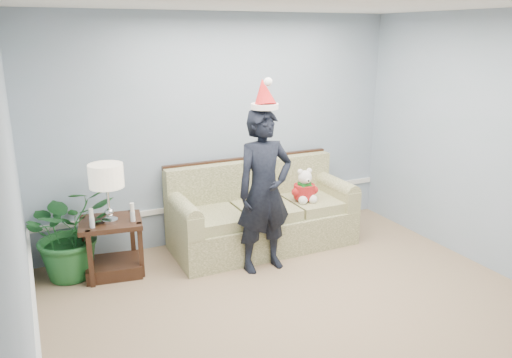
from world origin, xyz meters
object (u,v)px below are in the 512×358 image
object	(u,v)px
table_lamp	(106,178)
teddy_bear	(305,189)
sofa	(261,216)
side_table	(113,253)
houseplant	(70,231)
man	(264,191)

from	to	relation	value
table_lamp	teddy_bear	xyz separation A→B (m)	(2.25, -0.10, -0.40)
sofa	side_table	size ratio (longest dim) A/B	3.09
houseplant	man	world-z (taller)	man
table_lamp	man	distance (m)	1.60
table_lamp	houseplant	size ratio (longest dim) A/B	0.61
man	houseplant	bearing A→B (deg)	157.38
houseplant	teddy_bear	world-z (taller)	houseplant
sofa	houseplant	world-z (taller)	sofa
man	teddy_bear	world-z (taller)	man
side_table	teddy_bear	distance (m)	2.29
side_table	table_lamp	bearing A→B (deg)	-100.40
side_table	houseplant	world-z (taller)	houseplant
teddy_bear	table_lamp	bearing A→B (deg)	-176.67
side_table	teddy_bear	size ratio (longest dim) A/B	1.71
sofa	table_lamp	bearing A→B (deg)	-176.91
table_lamp	teddy_bear	distance (m)	2.29
table_lamp	man	size ratio (longest dim) A/B	0.35
side_table	houseplant	xyz separation A→B (m)	(-0.39, 0.13, 0.27)
table_lamp	houseplant	world-z (taller)	table_lamp
side_table	sofa	bearing A→B (deg)	1.18
table_lamp	man	bearing A→B (deg)	-18.50
sofa	side_table	world-z (taller)	sofa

